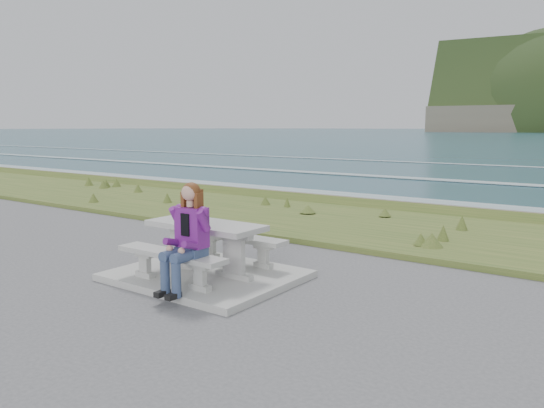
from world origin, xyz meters
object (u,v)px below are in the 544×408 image
(bench_seaward, at_px, (236,241))
(seated_woman, at_px, (184,252))
(picnic_table, at_px, (206,234))
(bench_landward, at_px, (171,259))

(bench_seaward, xyz_separation_m, seated_woman, (0.39, -1.54, 0.18))
(bench_seaward, relative_size, seated_woman, 1.26)
(picnic_table, height_order, bench_seaward, picnic_table)
(seated_woman, bearing_deg, picnic_table, 113.96)
(bench_seaward, bearing_deg, bench_landward, -90.00)
(picnic_table, xyz_separation_m, bench_seaward, (0.00, 0.70, -0.23))
(picnic_table, height_order, seated_woman, seated_woman)
(bench_seaward, bearing_deg, seated_woman, -75.65)
(picnic_table, xyz_separation_m, bench_landward, (0.00, -0.70, -0.23))
(bench_landward, bearing_deg, bench_seaward, 90.00)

